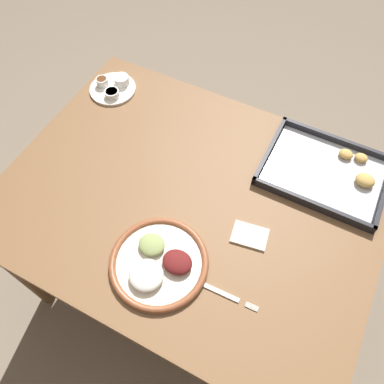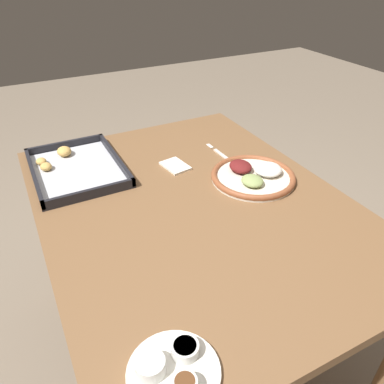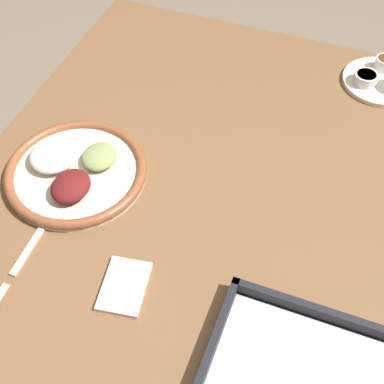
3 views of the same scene
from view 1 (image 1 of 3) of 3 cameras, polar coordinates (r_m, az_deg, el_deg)
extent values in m
plane|color=#7A6B59|center=(1.81, -0.21, -12.43)|extent=(8.00, 8.00, 0.00)
cube|color=brown|center=(1.17, -0.33, -1.01)|extent=(1.15, 0.88, 0.03)
cylinder|color=brown|center=(1.59, -24.71, -10.87)|extent=(0.06, 0.06, 0.69)
cylinder|color=brown|center=(1.83, -9.52, 9.14)|extent=(0.06, 0.06, 0.69)
cylinder|color=brown|center=(1.66, 22.68, -4.09)|extent=(0.06, 0.06, 0.69)
cylinder|color=beige|center=(1.06, -5.05, -10.77)|extent=(0.27, 0.27, 0.01)
torus|color=brown|center=(1.05, -5.08, -10.65)|extent=(0.28, 0.28, 0.02)
ellipsoid|color=silver|center=(1.02, -6.99, -12.49)|extent=(0.09, 0.09, 0.03)
ellipsoid|color=maroon|center=(1.03, -2.26, -10.63)|extent=(0.08, 0.07, 0.03)
ellipsoid|color=#8C9E5B|center=(1.06, -6.17, -7.99)|extent=(0.08, 0.07, 0.03)
cube|color=silver|center=(1.03, 3.59, -14.69)|extent=(0.14, 0.02, 0.00)
cylinder|color=silver|center=(1.03, 8.98, -17.15)|extent=(0.04, 0.00, 0.00)
cylinder|color=silver|center=(1.03, 9.05, -16.97)|extent=(0.04, 0.00, 0.00)
cylinder|color=silver|center=(1.03, 9.13, -16.79)|extent=(0.04, 0.00, 0.00)
cylinder|color=silver|center=(1.03, 9.20, -16.62)|extent=(0.04, 0.00, 0.00)
cylinder|color=white|center=(1.47, -11.97, 15.10)|extent=(0.17, 0.17, 0.01)
cylinder|color=silver|center=(1.47, -10.70, 16.41)|extent=(0.06, 0.06, 0.03)
cylinder|color=#C67F23|center=(1.46, -10.79, 16.77)|extent=(0.05, 0.05, 0.01)
cylinder|color=silver|center=(1.48, -13.52, 16.01)|extent=(0.04, 0.04, 0.03)
cylinder|color=#593319|center=(1.47, -13.62, 16.35)|extent=(0.04, 0.04, 0.01)
cylinder|color=silver|center=(1.43, -12.09, 14.48)|extent=(0.05, 0.05, 0.02)
cylinder|color=#51992D|center=(1.43, -12.15, 14.73)|extent=(0.04, 0.04, 0.01)
cube|color=black|center=(1.27, 19.38, 2.74)|extent=(0.38, 0.29, 0.01)
cube|color=silver|center=(1.27, 19.43, 2.84)|extent=(0.35, 0.26, 0.00)
cube|color=black|center=(1.17, 17.75, -1.72)|extent=(0.38, 0.01, 0.03)
cube|color=black|center=(1.35, 21.20, 7.40)|extent=(0.38, 0.01, 0.03)
cube|color=black|center=(1.26, 11.78, 6.42)|extent=(0.01, 0.29, 0.03)
cube|color=black|center=(1.28, 27.23, -0.13)|extent=(0.01, 0.29, 0.03)
ellipsoid|color=tan|center=(1.33, 24.39, 4.78)|extent=(0.04, 0.03, 0.02)
ellipsoid|color=tan|center=(1.28, 24.89, 1.62)|extent=(0.06, 0.05, 0.03)
ellipsoid|color=tan|center=(1.32, 22.42, 5.36)|extent=(0.04, 0.04, 0.02)
cube|color=silver|center=(1.10, 8.79, -6.58)|extent=(0.11, 0.09, 0.01)
camera|label=2|loc=(1.49, -28.61, 40.33)|focal=35.00mm
camera|label=3|loc=(0.83, 54.25, 24.12)|focal=50.00mm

